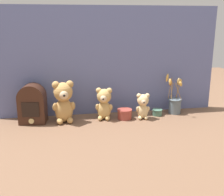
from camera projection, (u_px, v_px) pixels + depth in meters
name	position (u px, v px, depth m)	size (l,w,h in m)	color
ground_plane	(112.00, 120.00, 2.01)	(4.00, 4.00, 0.00)	brown
backdrop_wall	(109.00, 61.00, 2.06)	(1.65, 0.02, 0.79)	slate
teddy_bear_large	(64.00, 101.00, 1.92)	(0.16, 0.15, 0.29)	tan
teddy_bear_medium	(104.00, 103.00, 1.99)	(0.13, 0.12, 0.23)	tan
teddy_bear_small	(143.00, 106.00, 2.01)	(0.10, 0.10, 0.19)	#DBBC84
flower_vase	(175.00, 102.00, 2.13)	(0.14, 0.15, 0.30)	slate
vintage_radio	(32.00, 104.00, 1.92)	(0.19, 0.15, 0.27)	#381E14
decorative_tin_tall	(125.00, 114.00, 2.02)	(0.11, 0.11, 0.07)	#993D33
decorative_tin_short	(157.00, 112.00, 2.10)	(0.08, 0.08, 0.05)	#47705B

